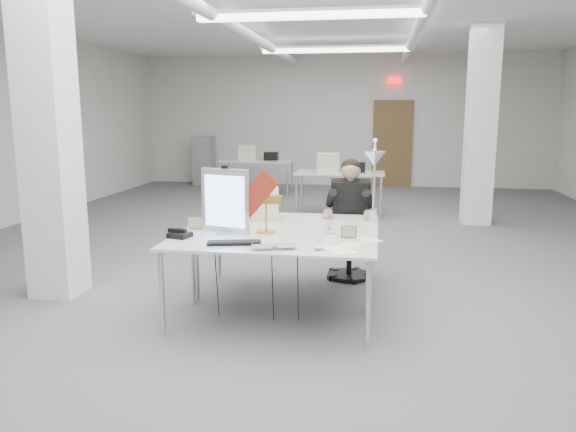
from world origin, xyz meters
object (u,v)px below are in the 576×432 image
object	(u,v)px
seated_person	(350,199)
monitor	(225,201)
bankers_lamp	(266,214)
architect_lamp	(374,176)
laptop	(275,249)
desk_phone	(180,235)
desk_main	(271,242)
office_chair	(350,235)
beige_monitor	(261,203)

from	to	relation	value
seated_person	monitor	bearing A→B (deg)	-138.05
bankers_lamp	architect_lamp	bearing A→B (deg)	23.99
laptop	desk_phone	world-z (taller)	desk_phone
bankers_lamp	desk_phone	size ratio (longest dim) A/B	1.97
laptop	desk_main	bearing A→B (deg)	89.17
office_chair	seated_person	xyz separation A→B (m)	(0.00, -0.05, 0.41)
desk_phone	beige_monitor	distance (m)	1.11
monitor	beige_monitor	xyz separation A→B (m)	(0.18, 0.70, -0.13)
desk_main	monitor	size ratio (longest dim) A/B	3.09
office_chair	beige_monitor	distance (m)	1.12
office_chair	laptop	distance (m)	1.93
monitor	laptop	distance (m)	0.86
office_chair	monitor	xyz separation A→B (m)	(-1.06, -1.25, 0.56)
seated_person	laptop	distance (m)	1.86
office_chair	seated_person	distance (m)	0.41
office_chair	bankers_lamp	distance (m)	1.47
seated_person	desk_phone	size ratio (longest dim) A/B	4.78
beige_monitor	seated_person	bearing A→B (deg)	16.95
bankers_lamp	desk_main	bearing A→B (deg)	-73.57
desk_phone	architect_lamp	size ratio (longest dim) A/B	0.18
beige_monitor	monitor	bearing A→B (deg)	-117.28
seated_person	bankers_lamp	distance (m)	1.35
desk_main	seated_person	world-z (taller)	seated_person
office_chair	beige_monitor	world-z (taller)	beige_monitor
seated_person	monitor	world-z (taller)	monitor
office_chair	desk_phone	xyz separation A→B (m)	(-1.41, -1.52, 0.29)
architect_lamp	monitor	bearing A→B (deg)	-138.62
desk_phone	architect_lamp	xyz separation A→B (m)	(1.66, 0.77, 0.47)
seated_person	desk_main	bearing A→B (deg)	-118.65
laptop	beige_monitor	xyz separation A→B (m)	(-0.38, 1.29, 0.15)
office_chair	laptop	world-z (taller)	office_chair
desk_main	desk_phone	size ratio (longest dim) A/B	10.23
office_chair	monitor	world-z (taller)	monitor
architect_lamp	desk_main	bearing A→B (deg)	-117.48
seated_person	desk_phone	xyz separation A→B (m)	(-1.41, -1.47, -0.12)
monitor	bankers_lamp	distance (m)	0.39
monitor	desk_main	bearing A→B (deg)	-13.58
desk_phone	beige_monitor	xyz separation A→B (m)	(0.52, 0.97, 0.14)
desk_phone	beige_monitor	bearing A→B (deg)	76.18
desk_main	desk_phone	bearing A→B (deg)	-179.66
desk_main	beige_monitor	world-z (taller)	beige_monitor
monitor	architect_lamp	distance (m)	1.43
desk_main	bankers_lamp	bearing A→B (deg)	108.35
laptop	bankers_lamp	world-z (taller)	bankers_lamp
seated_person	monitor	size ratio (longest dim) A/B	1.45
seated_person	beige_monitor	bearing A→B (deg)	-156.94
seated_person	beige_monitor	size ratio (longest dim) A/B	2.46
office_chair	architect_lamp	size ratio (longest dim) A/B	1.00
office_chair	bankers_lamp	world-z (taller)	bankers_lamp
seated_person	architect_lamp	distance (m)	0.82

